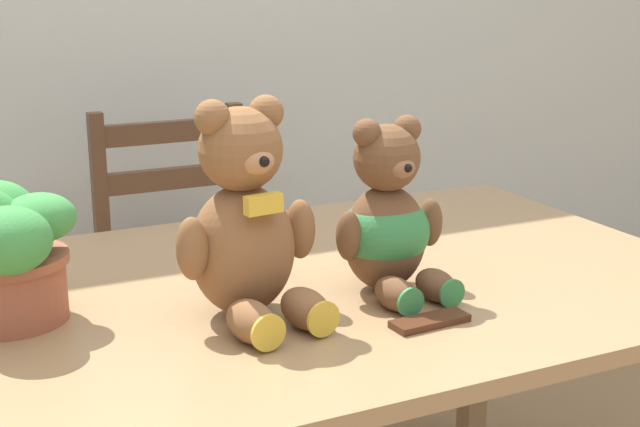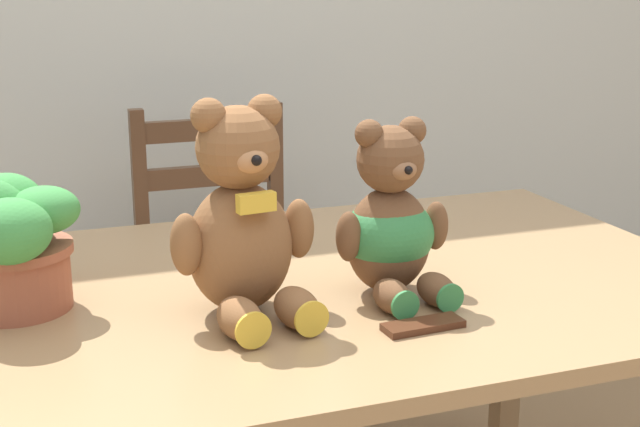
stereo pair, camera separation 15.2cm
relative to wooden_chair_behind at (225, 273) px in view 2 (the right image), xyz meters
The scene contains 6 objects.
dining_table 0.88m from the wooden_chair_behind, 90.30° to the right, with size 1.45×0.98×0.74m.
wooden_chair_behind is the anchor object (origin of this frame).
teddy_bear_left 1.08m from the wooden_chair_behind, 101.54° to the right, with size 0.26×0.27×0.36m.
teddy_bear_right 1.04m from the wooden_chair_behind, 85.66° to the right, with size 0.22×0.23×0.31m.
potted_plant 1.07m from the wooden_chair_behind, 124.27° to the right, with size 0.24×0.25×0.23m.
chocolate_bar 1.17m from the wooden_chair_behind, 87.33° to the right, with size 0.13×0.05×0.01m, color #472314.
Camera 2 is at (-0.55, -0.99, 1.30)m, focal length 50.00 mm.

